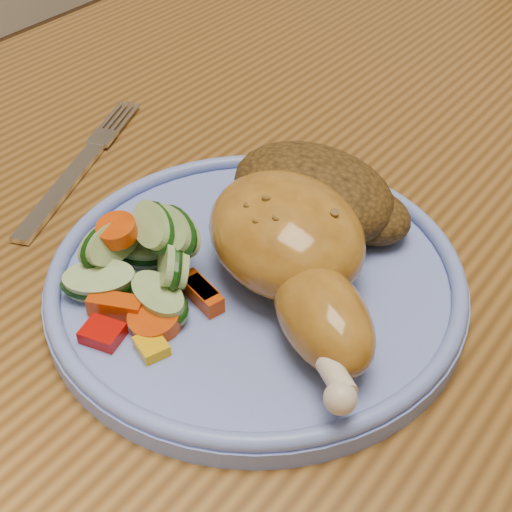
% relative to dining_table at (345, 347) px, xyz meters
% --- Properties ---
extents(dining_table, '(0.90, 1.40, 0.75)m').
position_rel_dining_table_xyz_m(dining_table, '(0.00, 0.00, 0.00)').
color(dining_table, brown).
rests_on(dining_table, ground).
extents(plate, '(0.25, 0.25, 0.01)m').
position_rel_dining_table_xyz_m(plate, '(-0.03, -0.06, 0.09)').
color(plate, '#6980D5').
rests_on(plate, dining_table).
extents(plate_rim, '(0.25, 0.25, 0.01)m').
position_rel_dining_table_xyz_m(plate_rim, '(-0.03, -0.06, 0.10)').
color(plate_rim, '#6980D5').
rests_on(plate_rim, plate).
extents(chicken_leg, '(0.16, 0.15, 0.06)m').
position_rel_dining_table_xyz_m(chicken_leg, '(-0.01, -0.06, 0.12)').
color(chicken_leg, '#AC7424').
rests_on(chicken_leg, plate).
extents(rice_pilaf, '(0.12, 0.08, 0.05)m').
position_rel_dining_table_xyz_m(rice_pilaf, '(-0.04, 0.01, 0.11)').
color(rice_pilaf, '#4F3613').
rests_on(rice_pilaf, plate).
extents(vegetable_pile, '(0.10, 0.10, 0.05)m').
position_rel_dining_table_xyz_m(vegetable_pile, '(-0.08, -0.10, 0.11)').
color(vegetable_pile, '#A50A05').
rests_on(vegetable_pile, plate).
extents(fork, '(0.08, 0.16, 0.00)m').
position_rel_dining_table_xyz_m(fork, '(-0.22, -0.04, 0.09)').
color(fork, silver).
rests_on(fork, dining_table).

